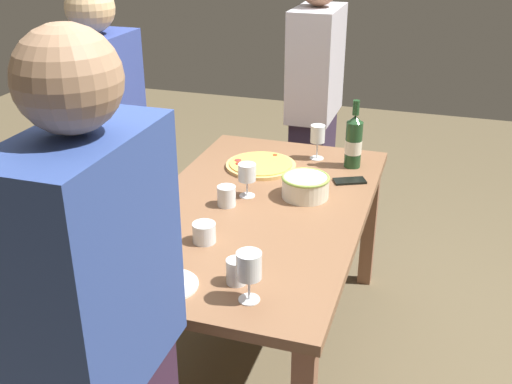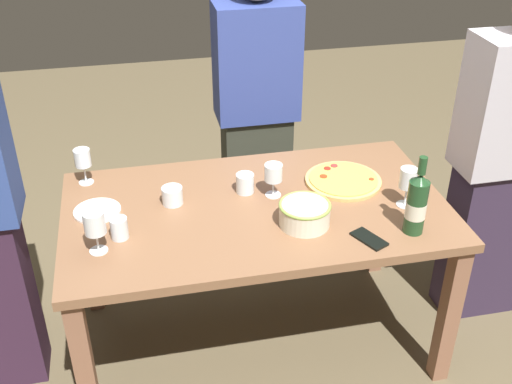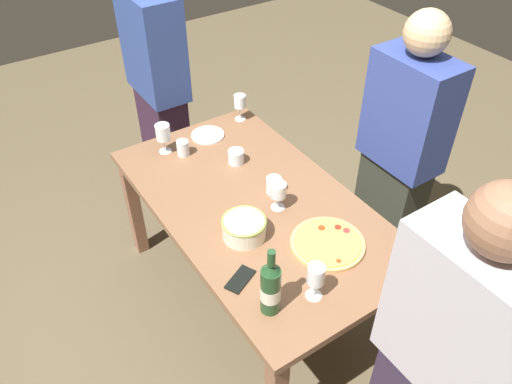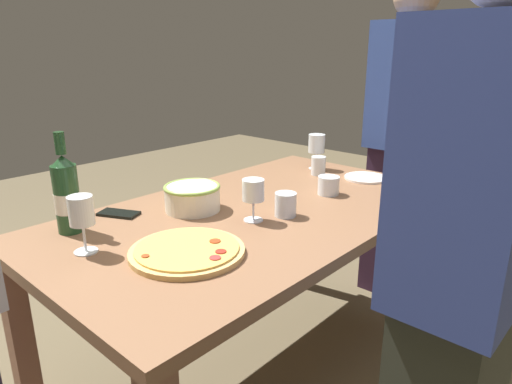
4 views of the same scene
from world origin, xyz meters
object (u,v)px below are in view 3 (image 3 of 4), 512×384
Objects in this scene: cup_spare at (236,157)px; side_plate at (208,135)px; pizza at (328,243)px; serving_bowl at (244,227)px; cup_amber at (183,148)px; person_guest_left at (399,157)px; dining_table at (256,216)px; cell_phone at (240,279)px; person_guest_right at (159,88)px; person_host at (442,368)px; wine_glass_far_left at (278,191)px; wine_glass_far_right at (163,134)px; wine_bottle at (271,288)px; wine_glass_by_bottle at (316,276)px; cup_ceramic at (274,185)px; wine_glass_near_pizza at (240,102)px.

cup_spare reaches higher than side_plate.
serving_bowl is (-0.26, -0.28, 0.04)m from pizza.
cup_amber is 0.05× the size of person_guest_left.
person_guest_left is at bearing 77.77° from dining_table.
cell_phone is 0.09× the size of person_guest_right.
person_host reaches higher than person_guest_left.
wine_glass_far_left is 1.24m from person_guest_right.
person_guest_right reaches higher than wine_glass_far_right.
cup_amber is at bearing -167.25° from pizza.
wine_glass_far_right reaches higher than serving_bowl.
person_host is (0.58, 0.32, -0.06)m from wine_bottle.
pizza is 1.75× the size of side_plate.
person_guest_left is (0.01, 0.97, 0.01)m from serving_bowl.
pizza is 1.58m from person_guest_right.
person_host is 0.97× the size of person_guest_right.
person_host reaches higher than wine_glass_by_bottle.
wine_glass_far_right is at bearing -179.16° from serving_bowl.
wine_bottle is 0.99m from cup_spare.
cell_phone is (0.40, -0.45, -0.04)m from cup_ceramic.
person_guest_left is at bearing 109.58° from pizza.
cell_phone is at bearing -32.16° from wine_glass_near_pizza.
wine_glass_by_bottle reaches higher than cup_spare.
serving_bowl is 1.20× the size of wine_glass_by_bottle.
cell_phone is at bearing -36.14° from serving_bowl.
wine_bottle is at bearing -9.70° from person_guest_right.
cup_ceramic is at bearing 178.44° from pizza.
cup_ceramic is 0.60× the size of cell_phone.
wine_glass_far_right reaches higher than wine_glass_far_left.
wine_glass_near_pizza is 0.72m from cup_ceramic.
wine_glass_near_pizza reaches higher than dining_table.
person_guest_left reaches higher than dining_table.
cell_phone is at bearing -95.72° from pizza.
person_host reaches higher than wine_bottle.
person_guest_left is (-0.97, 0.79, -0.01)m from person_host.
cup_spare reaches higher than dining_table.
cup_amber reaches higher than pizza.
person_guest_left reaches higher than cell_phone.
person_host is at bearing -10.24° from wine_glass_near_pizza.
serving_bowl is 1.27× the size of wine_glass_near_pizza.
serving_bowl is 0.46m from wine_glass_by_bottle.
wine_glass_by_bottle is at bearing 15.55° from cell_phone.
pizza is at bearing -11.93° from wine_glass_near_pizza.
wine_bottle is (0.14, -0.42, 0.12)m from pizza.
side_plate is (-0.81, 0.26, -0.05)m from serving_bowl.
wine_bottle is at bearing -70.89° from pizza.
wine_glass_far_right reaches higher than side_plate.
pizza reaches higher than cell_phone.
wine_bottle is 0.20× the size of person_guest_right.
wine_glass_near_pizza is at bearing 106.53° from cup_amber.
serving_bowl is 0.27m from cell_phone.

